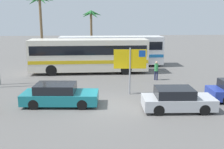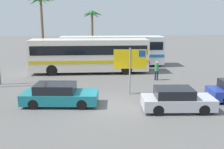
{
  "view_description": "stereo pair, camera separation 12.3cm",
  "coord_description": "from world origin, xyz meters",
  "px_view_note": "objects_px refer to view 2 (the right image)",
  "views": [
    {
      "loc": [
        -0.76,
        -14.82,
        5.22
      ],
      "look_at": [
        0.51,
        2.65,
        1.3
      ],
      "focal_mm": 41.48,
      "sensor_mm": 36.0,
      "label": 1
    },
    {
      "loc": [
        -0.64,
        -14.83,
        5.22
      ],
      "look_at": [
        0.51,
        2.65,
        1.3
      ],
      "focal_mm": 41.48,
      "sensor_mm": 36.0,
      "label": 2
    }
  ],
  "objects_px": {
    "bus_front_coach": "(90,54)",
    "car_teal": "(59,95)",
    "pedestrian_near_sign": "(157,69)",
    "ferry_sign": "(131,61)",
    "bus_rear_coach": "(112,50)",
    "car_silver": "(177,100)"
  },
  "relations": [
    {
      "from": "ferry_sign",
      "to": "car_teal",
      "type": "height_order",
      "value": "ferry_sign"
    },
    {
      "from": "bus_front_coach",
      "to": "car_silver",
      "type": "xyz_separation_m",
      "value": [
        5.1,
        -10.61,
        -1.15
      ]
    },
    {
      "from": "bus_rear_coach",
      "to": "bus_front_coach",
      "type": "bearing_deg",
      "value": -125.09
    },
    {
      "from": "bus_front_coach",
      "to": "bus_rear_coach",
      "type": "relative_size",
      "value": 1.0
    },
    {
      "from": "car_silver",
      "to": "car_teal",
      "type": "bearing_deg",
      "value": 170.95
    },
    {
      "from": "bus_front_coach",
      "to": "ferry_sign",
      "type": "distance_m",
      "value": 7.86
    },
    {
      "from": "car_teal",
      "to": "pedestrian_near_sign",
      "type": "bearing_deg",
      "value": 42.99
    },
    {
      "from": "car_teal",
      "to": "pedestrian_near_sign",
      "type": "height_order",
      "value": "pedestrian_near_sign"
    },
    {
      "from": "ferry_sign",
      "to": "car_silver",
      "type": "relative_size",
      "value": 0.78
    },
    {
      "from": "ferry_sign",
      "to": "bus_rear_coach",
      "type": "bearing_deg",
      "value": 96.56
    },
    {
      "from": "pedestrian_near_sign",
      "to": "bus_front_coach",
      "type": "bearing_deg",
      "value": -94.0
    },
    {
      "from": "bus_front_coach",
      "to": "car_teal",
      "type": "distance_m",
      "value": 9.43
    },
    {
      "from": "bus_rear_coach",
      "to": "pedestrian_near_sign",
      "type": "height_order",
      "value": "bus_rear_coach"
    },
    {
      "from": "bus_rear_coach",
      "to": "ferry_sign",
      "type": "xyz_separation_m",
      "value": [
        0.58,
        -10.6,
        0.54
      ]
    },
    {
      "from": "ferry_sign",
      "to": "car_silver",
      "type": "xyz_separation_m",
      "value": [
        2.19,
        -3.34,
        -1.69
      ]
    },
    {
      "from": "bus_front_coach",
      "to": "bus_rear_coach",
      "type": "bearing_deg",
      "value": 54.91
    },
    {
      "from": "ferry_sign",
      "to": "car_silver",
      "type": "height_order",
      "value": "ferry_sign"
    },
    {
      "from": "ferry_sign",
      "to": "pedestrian_near_sign",
      "type": "bearing_deg",
      "value": 58.32
    },
    {
      "from": "ferry_sign",
      "to": "pedestrian_near_sign",
      "type": "height_order",
      "value": "ferry_sign"
    },
    {
      "from": "car_silver",
      "to": "pedestrian_near_sign",
      "type": "xyz_separation_m",
      "value": [
        0.55,
        7.23,
        0.3
      ]
    },
    {
      "from": "bus_front_coach",
      "to": "car_teal",
      "type": "bearing_deg",
      "value": -100.31
    },
    {
      "from": "bus_rear_coach",
      "to": "car_teal",
      "type": "distance_m",
      "value": 13.2
    }
  ]
}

